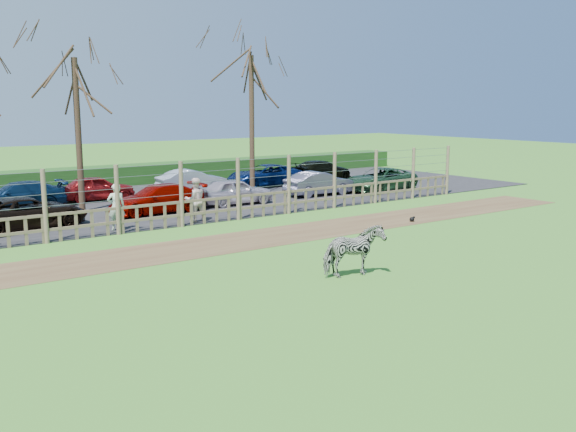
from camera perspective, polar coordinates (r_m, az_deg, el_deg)
ground at (r=18.04m, az=2.06°, el=-4.89°), size 120.00×120.00×0.00m
dirt_strip at (r=21.67m, az=-5.24°, el=-2.37°), size 34.00×2.80×0.01m
asphalt at (r=30.58m, az=-14.81°, el=0.99°), size 44.00×13.00×0.04m
hedge at (r=37.08m, az=-18.75°, el=3.16°), size 46.00×2.00×1.10m
fence at (r=24.56m, az=-9.43°, el=0.90°), size 30.16×0.16×2.50m
tree_mid at (r=28.62m, az=-18.31°, el=9.98°), size 4.80×4.80×6.83m
tree_right at (r=32.94m, az=-3.27°, el=11.05°), size 4.80×4.80×7.35m
zebra at (r=17.38m, az=5.85°, el=-3.12°), size 1.77×1.02×1.41m
visitor_a at (r=24.20m, az=-15.02°, el=0.79°), size 0.70×0.54×1.72m
visitor_b at (r=25.34m, az=-8.26°, el=1.43°), size 0.94×0.80×1.72m
crow at (r=25.84m, az=10.97°, el=-0.28°), size 0.26×0.19×0.21m
car_2 at (r=25.54m, az=-22.13°, el=0.26°), size 4.54×2.53×1.20m
car_3 at (r=27.67m, az=-11.56°, el=1.50°), size 4.15×1.72×1.20m
car_4 at (r=29.52m, az=-4.75°, el=2.20°), size 3.58×1.56×1.20m
car_5 at (r=32.41m, az=2.79°, el=2.92°), size 3.69×1.41×1.20m
car_6 at (r=34.38m, az=8.25°, el=3.24°), size 4.50×2.43×1.20m
car_9 at (r=30.45m, az=-22.96°, el=1.67°), size 4.21×1.89×1.20m
car_10 at (r=31.90m, az=-16.65°, el=2.39°), size 3.59×1.60×1.20m
car_11 at (r=33.76m, az=-8.56°, el=3.10°), size 3.72×1.50×1.20m
car_12 at (r=36.03m, az=-2.08°, el=3.64°), size 4.51×2.44×1.20m
car_13 at (r=38.71m, az=2.96°, el=4.08°), size 4.27×2.05×1.20m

